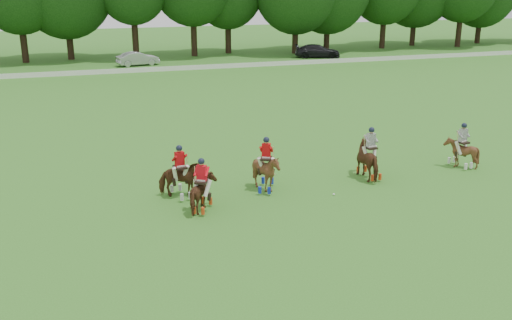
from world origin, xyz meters
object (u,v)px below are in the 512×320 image
object	(u,v)px
polo_red_b	(180,179)
polo_stripe_a	(370,160)
car_mid	(138,59)
polo_ball	(334,194)
polo_stripe_b	(461,152)
polo_red_c	(266,171)
car_right	(317,51)
polo_red_a	(202,193)

from	to	relation	value
polo_red_b	polo_stripe_a	distance (m)	8.51
car_mid	polo_ball	size ratio (longest dim) A/B	47.38
polo_stripe_b	polo_ball	xyz separation A→B (m)	(-7.31, -1.52, -0.72)
car_mid	polo_red_c	xyz separation A→B (m)	(0.82, -38.27, 0.14)
car_right	polo_stripe_b	distance (m)	39.34
polo_ball	polo_stripe_b	bearing A→B (deg)	11.75
polo_red_b	polo_red_c	distance (m)	3.60
car_right	polo_red_b	world-z (taller)	polo_red_b
car_right	polo_stripe_a	size ratio (longest dim) A/B	2.16
polo_red_b	polo_ball	xyz separation A→B (m)	(6.07, -1.76, -0.74)
polo_red_c	polo_ball	bearing A→B (deg)	-30.04
car_right	polo_ball	size ratio (longest dim) A/B	56.41
car_mid	polo_stripe_b	xyz separation A→B (m)	(10.61, -38.19, 0.06)
polo_red_c	polo_stripe_a	distance (m)	4.92
polo_red_c	polo_stripe_a	size ratio (longest dim) A/B	1.00
car_mid	polo_red_a	size ratio (longest dim) A/B	2.00
car_right	polo_red_a	size ratio (longest dim) A/B	2.38
car_mid	polo_stripe_a	bearing A→B (deg)	177.61
car_right	polo_stripe_b	world-z (taller)	polo_stripe_b
car_mid	car_right	bearing A→B (deg)	-100.95
polo_stripe_b	polo_ball	world-z (taller)	polo_stripe_b
car_mid	polo_stripe_a	world-z (taller)	polo_stripe_a
polo_red_b	polo_red_c	bearing A→B (deg)	-5.21
car_mid	polo_red_b	size ratio (longest dim) A/B	1.92
polo_red_b	polo_red_c	size ratio (longest dim) A/B	0.95
polo_stripe_a	polo_ball	world-z (taller)	polo_stripe_a
polo_red_a	polo_stripe_b	xyz separation A→B (m)	(12.85, 1.46, 0.01)
polo_red_a	polo_stripe_b	size ratio (longest dim) A/B	0.99
polo_stripe_b	polo_red_c	bearing A→B (deg)	-179.51
polo_red_b	polo_ball	bearing A→B (deg)	-16.20
car_mid	car_right	distance (m)	20.06
polo_ball	polo_red_a	bearing A→B (deg)	179.37
car_right	polo_stripe_a	xyz separation A→B (m)	(-14.32, -38.20, 0.12)
polo_stripe_a	polo_ball	xyz separation A→B (m)	(-2.44, -1.51, -0.81)
polo_red_c	car_mid	bearing A→B (deg)	91.23
polo_red_a	polo_red_b	distance (m)	1.78
polo_red_c	polo_red_b	bearing A→B (deg)	174.79
polo_stripe_a	polo_red_a	bearing A→B (deg)	-169.73
polo_red_b	polo_ball	world-z (taller)	polo_red_b
polo_stripe_a	polo_ball	size ratio (longest dim) A/B	26.10
car_mid	polo_red_b	distance (m)	38.05
polo_red_a	polo_red_b	xyz separation A→B (m)	(-0.52, 1.70, 0.03)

